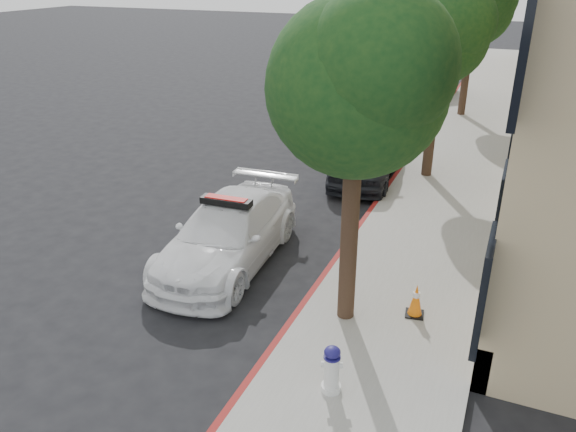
% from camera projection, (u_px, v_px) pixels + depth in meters
% --- Properties ---
extents(ground, '(120.00, 120.00, 0.00)m').
position_uv_depth(ground, '(251.00, 246.00, 12.91)').
color(ground, black).
rests_on(ground, ground).
extents(sidewalk, '(3.20, 50.00, 0.15)m').
position_uv_depth(sidewalk, '(466.00, 143.00, 19.99)').
color(sidewalk, gray).
rests_on(sidewalk, ground).
extents(curb_strip, '(0.12, 50.00, 0.15)m').
position_uv_depth(curb_strip, '(423.00, 139.00, 20.54)').
color(curb_strip, maroon).
rests_on(curb_strip, ground).
extents(tree_near, '(2.92, 2.82, 5.62)m').
position_uv_depth(tree_near, '(358.00, 86.00, 8.42)').
color(tree_near, black).
rests_on(tree_near, sidewalk).
extents(tree_mid, '(2.77, 2.64, 5.43)m').
position_uv_depth(tree_mid, '(442.00, 35.00, 15.17)').
color(tree_mid, black).
rests_on(tree_mid, sidewalk).
extents(tree_far, '(3.10, 3.00, 5.81)m').
position_uv_depth(tree_far, '(475.00, 7.00, 21.79)').
color(tree_far, black).
rests_on(tree_far, sidewalk).
extents(police_car, '(2.18, 4.80, 1.51)m').
position_uv_depth(police_car, '(228.00, 233.00, 11.98)').
color(police_car, white).
rests_on(police_car, ground).
extents(parked_car_mid, '(2.16, 4.42, 1.45)m').
position_uv_depth(parked_car_mid, '(366.00, 156.00, 16.63)').
color(parked_car_mid, black).
rests_on(parked_car_mid, ground).
extents(parked_car_far, '(1.76, 4.04, 1.29)m').
position_uv_depth(parked_car_far, '(434.00, 85.00, 26.53)').
color(parked_car_far, '#161A37').
rests_on(parked_car_far, ground).
extents(fire_hydrant, '(0.33, 0.30, 0.78)m').
position_uv_depth(fire_hydrant, '(332.00, 370.00, 8.20)').
color(fire_hydrant, silver).
rests_on(fire_hydrant, sidewalk).
extents(traffic_cone, '(0.37, 0.37, 0.62)m').
position_uv_depth(traffic_cone, '(416.00, 300.00, 10.02)').
color(traffic_cone, black).
rests_on(traffic_cone, sidewalk).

